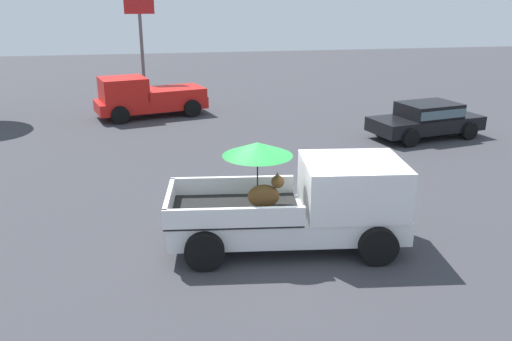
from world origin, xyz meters
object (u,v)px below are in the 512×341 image
object	(u,v)px
pickup_truck_main	(307,202)
parked_sedan_near	(427,118)
motel_sign	(141,28)
pickup_truck_red	(146,97)

from	to	relation	value
pickup_truck_main	parked_sedan_near	world-z (taller)	pickup_truck_main
pickup_truck_main	motel_sign	xyz separation A→B (m)	(-3.63, 16.29, 2.68)
pickup_truck_main	parked_sedan_near	xyz separation A→B (m)	(7.00, 7.88, -0.25)
parked_sedan_near	motel_sign	world-z (taller)	motel_sign
parked_sedan_near	pickup_truck_main	bearing A→B (deg)	37.25
pickup_truck_main	motel_sign	size ratio (longest dim) A/B	1.00
pickup_truck_main	parked_sedan_near	bearing A→B (deg)	55.64
pickup_truck_red	motel_sign	xyz separation A→B (m)	(-0.11, 2.73, 2.80)
motel_sign	pickup_truck_red	bearing A→B (deg)	-87.68
pickup_truck_main	pickup_truck_red	distance (m)	14.01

